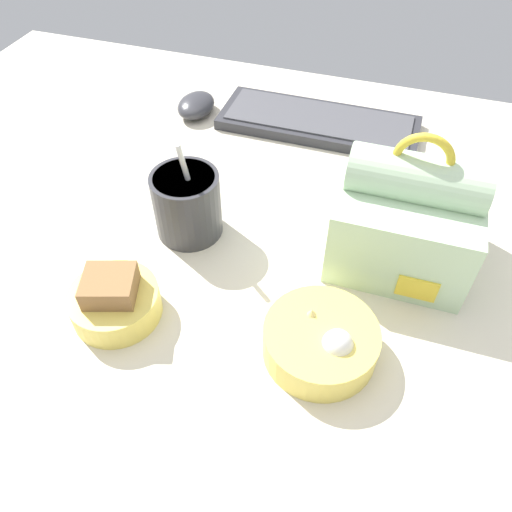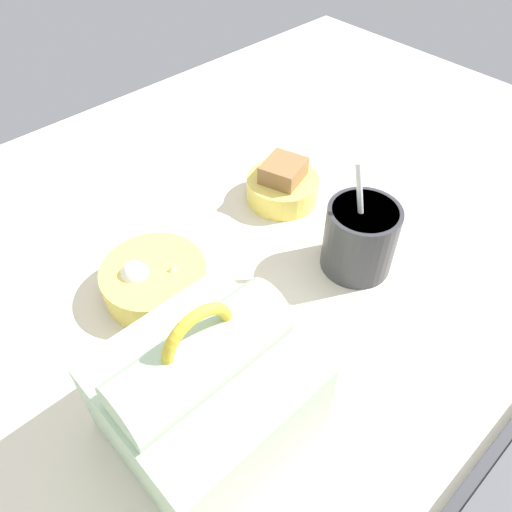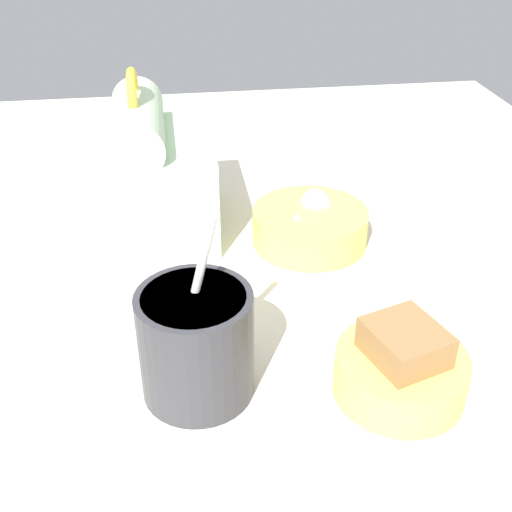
{
  "view_description": "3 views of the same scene",
  "coord_description": "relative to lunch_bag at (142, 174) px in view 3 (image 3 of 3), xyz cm",
  "views": [
    {
      "loc": [
        16.48,
        -41.35,
        51.28
      ],
      "look_at": [
        3.69,
        -2.06,
        7.0
      ],
      "focal_mm": 35.0,
      "sensor_mm": 36.0,
      "label": 1
    },
    {
      "loc": [
        32.24,
        28.5,
        50.51
      ],
      "look_at": [
        3.69,
        -2.06,
        7.0
      ],
      "focal_mm": 35.0,
      "sensor_mm": 36.0,
      "label": 2
    },
    {
      "loc": [
        -47.83,
        5.27,
        39.53
      ],
      "look_at": [
        3.69,
        -2.06,
        7.0
      ],
      "focal_mm": 45.0,
      "sensor_mm": 36.0,
      "label": 3
    }
  ],
  "objects": [
    {
      "name": "desk_surface",
      "position": [
        -20.11,
        -8.78,
        -7.76
      ],
      "size": [
        140.0,
        110.0,
        2.0
      ],
      "color": "beige",
      "rests_on": "ground"
    },
    {
      "name": "soup_cup",
      "position": [
        -28.32,
        -4.37,
        -1.84
      ],
      "size": [
        9.18,
        9.18,
        15.67
      ],
      "color": "#333338",
      "rests_on": "desk_surface"
    },
    {
      "name": "bento_bowl_snacks",
      "position": [
        -6.39,
        -18.37,
        -4.54
      ],
      "size": [
        12.94,
        12.94,
        5.56
      ],
      "color": "#EFD65B",
      "rests_on": "desk_surface"
    },
    {
      "name": "lunch_bag",
      "position": [
        0.0,
        0.0,
        0.0
      ],
      "size": [
        17.08,
        16.53,
        18.84
      ],
      "color": "#B7D6AD",
      "rests_on": "desk_surface"
    },
    {
      "name": "bento_bowl_sandwich",
      "position": [
        -30.95,
        -20.59,
        -4.33
      ],
      "size": [
        10.76,
        10.76,
        6.5
      ],
      "color": "#EFD65B",
      "rests_on": "desk_surface"
    }
  ]
}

